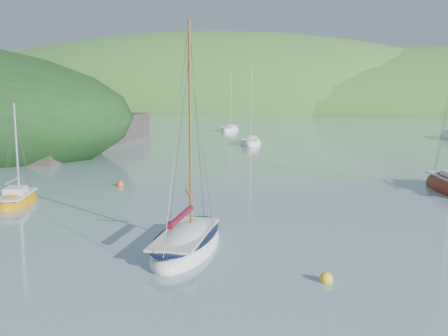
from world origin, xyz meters
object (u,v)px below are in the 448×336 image
(sailboat_yellow, at_px, (17,201))
(distant_sloop_c, at_px, (230,130))
(daysailer_white, at_px, (187,243))
(distant_sloop_a, at_px, (251,143))

(sailboat_yellow, distance_m, distant_sloop_c, 58.30)
(distant_sloop_c, bearing_deg, sailboat_yellow, -89.49)
(daysailer_white, relative_size, distant_sloop_a, 0.97)
(daysailer_white, height_order, distant_sloop_c, daysailer_white)
(daysailer_white, bearing_deg, sailboat_yellow, 152.39)
(daysailer_white, xyz_separation_m, distant_sloop_c, (-16.13, 63.45, -0.05))
(distant_sloop_a, distance_m, distant_sloop_c, 22.47)
(sailboat_yellow, height_order, distant_sloop_c, distant_sloop_c)
(distant_sloop_a, bearing_deg, distant_sloop_c, 99.76)
(daysailer_white, distance_m, distant_sloop_a, 43.37)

